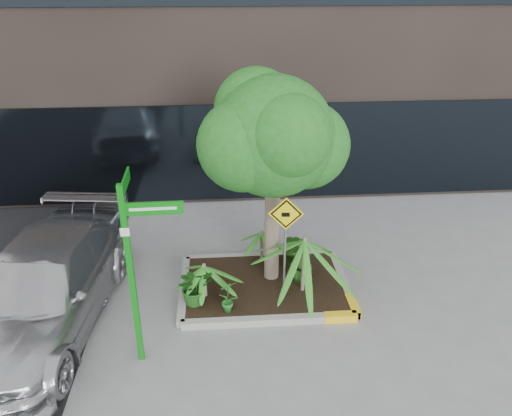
{
  "coord_description": "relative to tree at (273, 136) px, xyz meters",
  "views": [
    {
      "loc": [
        -0.6,
        -7.96,
        5.86
      ],
      "look_at": [
        0.03,
        0.2,
        1.86
      ],
      "focal_mm": 35.0,
      "sensor_mm": 36.0,
      "label": 1
    }
  ],
  "objects": [
    {
      "name": "street_sign_post",
      "position": [
        -2.3,
        -1.98,
        -1.17
      ],
      "size": [
        0.93,
        0.92,
        3.13
      ],
      "rotation": [
        0.0,
        0.0,
        0.02
      ],
      "color": "#0C8813",
      "rests_on": "ground"
    },
    {
      "name": "shrub_c",
      "position": [
        -0.91,
        -1.09,
        -2.62
      ],
      "size": [
        0.47,
        0.47,
        0.67
      ],
      "primitive_type": "imported",
      "rotation": [
        0.0,
        0.0,
        3.59
      ],
      "color": "#237125",
      "rests_on": "planter"
    },
    {
      "name": "shrub_d",
      "position": [
        0.48,
        0.4,
        -2.58
      ],
      "size": [
        0.58,
        0.58,
        0.75
      ],
      "primitive_type": "imported",
      "rotation": [
        0.0,
        0.0,
        5.5
      ],
      "color": "#285619",
      "rests_on": "planter"
    },
    {
      "name": "shrub_b",
      "position": [
        0.58,
        -0.22,
        -2.55
      ],
      "size": [
        0.57,
        0.57,
        0.82
      ],
      "primitive_type": "imported",
      "rotation": [
        0.0,
        0.0,
        1.88
      ],
      "color": "#235C1B",
      "rests_on": "planter"
    },
    {
      "name": "planter",
      "position": [
        -0.13,
        -0.27,
        -3.01
      ],
      "size": [
        3.35,
        2.36,
        0.15
      ],
      "color": "#9E9E99",
      "rests_on": "ground"
    },
    {
      "name": "parked_car",
      "position": [
        -4.16,
        -1.0,
        -2.36
      ],
      "size": [
        2.71,
        5.39,
        1.5
      ],
      "primitive_type": "imported",
      "rotation": [
        0.0,
        0.0,
        -0.12
      ],
      "color": "#B9BABF",
      "rests_on": "ground"
    },
    {
      "name": "shrub_a",
      "position": [
        -1.51,
        -0.79,
        -2.59
      ],
      "size": [
        0.87,
        0.87,
        0.74
      ],
      "primitive_type": "imported",
      "rotation": [
        0.0,
        0.0,
        0.39
      ],
      "color": "#1E5819",
      "rests_on": "planter"
    },
    {
      "name": "ground",
      "position": [
        -0.36,
        -0.54,
        -3.11
      ],
      "size": [
        80.0,
        80.0,
        0.0
      ],
      "primitive_type": "plane",
      "color": "gray",
      "rests_on": "ground"
    },
    {
      "name": "palm_left",
      "position": [
        -1.33,
        -0.58,
        -2.3
      ],
      "size": [
        0.79,
        0.79,
        0.88
      ],
      "color": "gray",
      "rests_on": "ground"
    },
    {
      "name": "palm_front",
      "position": [
        0.56,
        -0.54,
        -1.85
      ],
      "size": [
        1.33,
        1.33,
        1.48
      ],
      "color": "gray",
      "rests_on": "ground"
    },
    {
      "name": "tree",
      "position": [
        0.0,
        0.0,
        0.0
      ],
      "size": [
        2.84,
        2.52,
        4.25
      ],
      "color": "gray",
      "rests_on": "ground"
    },
    {
      "name": "palm_back",
      "position": [
        -0.14,
        0.66,
        -2.32
      ],
      "size": [
        0.77,
        0.77,
        0.85
      ],
      "color": "gray",
      "rests_on": "ground"
    },
    {
      "name": "cattle_sign",
      "position": [
        0.17,
        -0.66,
        -1.57
      ],
      "size": [
        0.63,
        0.11,
        2.06
      ],
      "rotation": [
        0.0,
        0.0,
        -0.1
      ],
      "color": "slate",
      "rests_on": "ground"
    }
  ]
}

